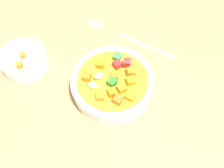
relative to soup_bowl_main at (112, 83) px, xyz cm
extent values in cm
cube|color=#9E754F|center=(-0.01, 0.00, -3.59)|extent=(140.00, 140.00, 2.00)
cylinder|color=white|center=(-0.01, 0.00, -0.77)|extent=(17.40, 17.40, 3.64)
torus|color=white|center=(-0.01, 0.00, 1.44)|extent=(17.68, 17.68, 1.32)
cylinder|color=gold|center=(-0.01, 0.00, 1.25)|extent=(14.96, 14.96, 0.40)
ellipsoid|color=beige|center=(-2.47, -1.60, 2.21)|extent=(2.36, 2.67, 1.52)
cube|color=orange|center=(3.07, -0.60, 2.09)|extent=(2.01, 2.01, 1.29)
cube|color=orange|center=(3.33, 1.93, 2.19)|extent=(2.22, 2.22, 1.48)
cube|color=orange|center=(2.30, -2.58, 2.23)|extent=(2.20, 2.20, 1.57)
cube|color=orange|center=(-4.06, -3.39, 2.29)|extent=(2.16, 2.16, 1.68)
cube|color=orange|center=(1.03, -4.78, 2.12)|extent=(2.27, 2.27, 1.34)
cube|color=red|center=(-1.44, 3.25, 2.13)|extent=(1.95, 1.95, 1.37)
ellipsoid|color=#C6CA8E|center=(-1.91, -3.92, 2.04)|extent=(2.49, 1.85, 1.19)
cube|color=orange|center=(2.06, 3.62, 2.33)|extent=(2.25, 2.25, 1.76)
cube|color=orange|center=(-4.17, 0.91, 2.14)|extent=(2.24, 2.24, 1.39)
cube|color=orange|center=(5.61, -0.84, 2.10)|extent=(1.87, 1.87, 1.30)
cube|color=green|center=(-2.74, 4.80, 2.10)|extent=(1.98, 1.98, 1.31)
cube|color=red|center=(0.24, 4.81, 2.39)|extent=(2.25, 2.25, 1.88)
cube|color=orange|center=(-0.27, 0.82, 2.06)|extent=(2.27, 2.27, 1.22)
cube|color=orange|center=(4.26, -3.11, 2.29)|extent=(1.84, 1.84, 1.69)
cube|color=#2F9227|center=(0.78, -0.93, 2.33)|extent=(1.75, 1.75, 1.77)
cylinder|color=silver|center=(-1.64, 14.75, -2.21)|extent=(14.44, 3.80, 0.76)
ellipsoid|color=silver|center=(-16.29, 11.62, -2.11)|extent=(4.12, 2.96, 0.96)
cylinder|color=white|center=(-19.61, -8.61, -0.91)|extent=(10.62, 10.62, 3.35)
torus|color=white|center=(-19.61, -8.61, 0.97)|extent=(10.73, 10.73, 0.85)
cube|color=orange|center=(-17.60, -10.61, 1.39)|extent=(1.77, 1.77, 1.27)
cube|color=orange|center=(-19.26, -8.46, 1.36)|extent=(1.39, 1.39, 1.21)
camera|label=1|loc=(17.76, -20.12, 45.94)|focal=39.69mm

